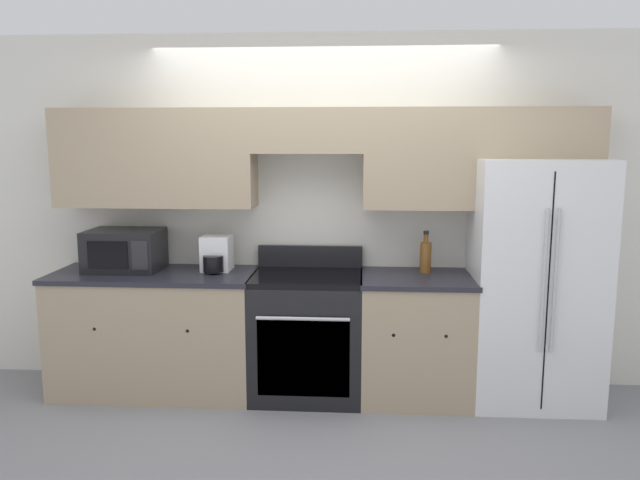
% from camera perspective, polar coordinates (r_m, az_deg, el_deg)
% --- Properties ---
extents(ground_plane, '(12.00, 12.00, 0.00)m').
position_cam_1_polar(ground_plane, '(4.41, -0.28, -15.46)').
color(ground_plane, gray).
extents(wall_back, '(8.00, 0.39, 2.60)m').
position_cam_1_polar(wall_back, '(4.60, 0.28, 4.53)').
color(wall_back, silver).
rests_on(wall_back, ground_plane).
extents(lower_cabinets_left, '(1.46, 0.64, 0.89)m').
position_cam_1_polar(lower_cabinets_left, '(4.77, -14.76, -8.11)').
color(lower_cabinets_left, tan).
rests_on(lower_cabinets_left, ground_plane).
extents(lower_cabinets_right, '(0.79, 0.64, 0.89)m').
position_cam_1_polar(lower_cabinets_right, '(4.54, 8.71, -8.77)').
color(lower_cabinets_right, tan).
rests_on(lower_cabinets_right, ground_plane).
extents(oven_range, '(0.78, 0.65, 1.05)m').
position_cam_1_polar(oven_range, '(4.54, -1.18, -8.61)').
color(oven_range, black).
rests_on(oven_range, ground_plane).
extents(refrigerator, '(0.86, 0.78, 1.71)m').
position_cam_1_polar(refrigerator, '(4.64, 18.85, -3.56)').
color(refrigerator, white).
rests_on(refrigerator, ground_plane).
extents(microwave, '(0.52, 0.40, 0.30)m').
position_cam_1_polar(microwave, '(4.77, -17.42, -0.88)').
color(microwave, black).
rests_on(microwave, lower_cabinets_left).
extents(bottle, '(0.08, 0.08, 0.30)m').
position_cam_1_polar(bottle, '(4.54, 9.63, -1.46)').
color(bottle, brown).
rests_on(bottle, lower_cabinets_right).
extents(coffee_maker, '(0.21, 0.30, 0.26)m').
position_cam_1_polar(coffee_maker, '(4.60, -9.46, -1.34)').
color(coffee_maker, white).
rests_on(coffee_maker, lower_cabinets_left).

